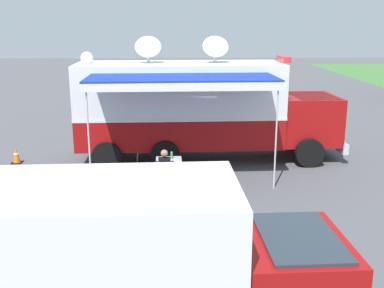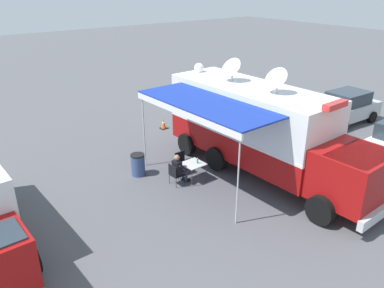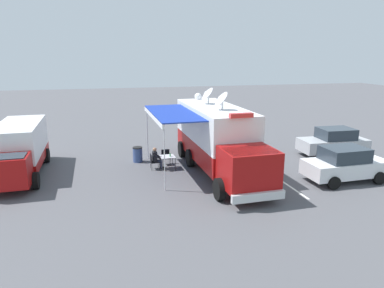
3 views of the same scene
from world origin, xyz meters
TOP-DOWN VIEW (x-y plane):
  - ground_plane at (0.00, 0.00)m, footprint 100.00×100.00m
  - lot_stripe at (-2.73, 2.99)m, footprint 0.26×4.80m
  - command_truck at (0.01, 0.75)m, footprint 5.08×9.56m
  - folding_table at (2.59, -0.36)m, footprint 0.82×0.82m
  - water_bottle at (2.46, -0.27)m, footprint 0.07×0.07m
  - folding_chair_at_table at (3.39, -0.46)m, footprint 0.49×0.49m
  - folding_chair_beside_table at (2.55, -1.21)m, footprint 0.49×0.49m
  - seated_responder at (3.21, -0.47)m, footprint 0.67×0.56m
  - trash_bin at (4.11, -2.06)m, footprint 0.57×0.57m
  - traffic_cone at (0.39, -5.84)m, footprint 0.36×0.36m
  - support_truck at (10.38, -1.27)m, footprint 2.53×6.87m
  - car_behind_truck at (-5.84, 3.65)m, footprint 4.25×2.10m
  - car_far_corner at (-8.12, -0.55)m, footprint 4.27×2.15m

SIDE VIEW (x-z plane):
  - ground_plane at x=0.00m, z-range 0.00..0.00m
  - lot_stripe at x=-2.73m, z-range 0.00..0.01m
  - traffic_cone at x=0.39m, z-range -0.01..0.57m
  - trash_bin at x=4.11m, z-range 0.00..0.91m
  - folding_chair_at_table at x=3.39m, z-range 0.08..0.95m
  - folding_chair_beside_table at x=2.55m, z-range 0.08..0.95m
  - seated_responder at x=3.21m, z-range 0.03..1.28m
  - folding_table at x=2.59m, z-range 0.31..1.04m
  - water_bottle at x=2.46m, z-range 0.72..0.95m
  - car_behind_truck at x=-5.84m, z-range 0.00..1.76m
  - car_far_corner at x=-8.12m, z-range 0.00..1.76m
  - support_truck at x=10.38m, z-range 0.04..2.74m
  - command_truck at x=0.01m, z-range -0.32..4.21m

